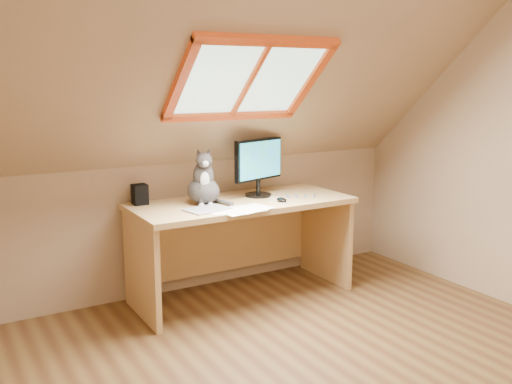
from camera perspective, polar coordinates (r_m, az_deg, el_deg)
ground at (r=3.32m, az=8.79°, el=-18.18°), size 3.50×3.50×0.00m
room_shell at (r=2.83m, az=10.85°, el=7.14°), size 3.52×3.52×2.41m
desk at (r=4.32m, az=-1.90°, el=-3.62°), size 1.63×0.71×0.74m
monitor at (r=4.31m, az=0.28°, el=2.88°), size 0.47×0.20×0.44m
cat at (r=4.07m, az=-5.29°, el=0.80°), size 0.29×0.32×0.41m
desk_speaker at (r=4.14m, az=-11.54°, el=-0.23°), size 0.10×0.10×0.14m
graphics_tablet at (r=3.90m, az=-4.94°, el=-1.74°), size 0.32×0.25×0.01m
mouse at (r=4.15m, az=2.57°, el=-0.78°), size 0.06×0.10×0.03m
papers at (r=3.91m, az=-1.42°, el=-1.71°), size 0.35×0.30×0.01m
cables at (r=4.29m, az=3.61°, el=-0.56°), size 0.51×0.26×0.01m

